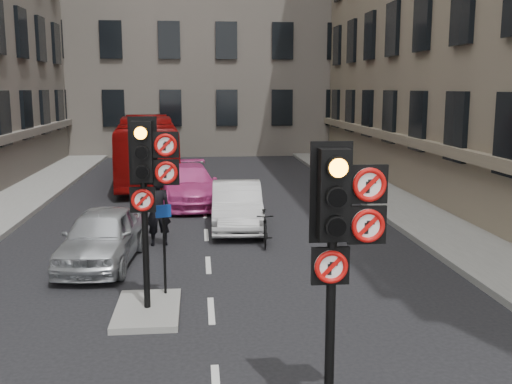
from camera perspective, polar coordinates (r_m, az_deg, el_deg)
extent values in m
cube|color=gray|center=(19.81, 16.52, -2.54)|extent=(3.00, 50.00, 0.16)
cube|color=gray|center=(11.71, -10.28, -11.00)|extent=(1.20, 2.00, 0.12)
cube|color=#6C635B|center=(44.29, -5.51, 17.37)|extent=(30.00, 14.00, 20.00)
cylinder|color=black|center=(7.70, 7.07, -13.15)|extent=(0.12, 0.12, 2.40)
cube|color=black|center=(7.20, 7.36, -0.22)|extent=(0.36, 0.28, 1.10)
cube|color=black|center=(7.33, 7.14, -0.04)|extent=(0.52, 0.03, 1.25)
cylinder|color=orange|center=(6.91, 7.88, 2.28)|extent=(0.22, 0.01, 0.22)
cylinder|color=black|center=(6.97, 7.81, -0.57)|extent=(0.22, 0.01, 0.22)
cylinder|color=black|center=(7.04, 7.74, -3.38)|extent=(0.22, 0.01, 0.22)
cube|color=black|center=(7.27, 10.65, 0.74)|extent=(0.47, 0.05, 0.47)
cylinder|color=white|center=(7.23, 10.73, 0.69)|extent=(0.41, 0.02, 0.41)
torus|color=#BF0C0A|center=(7.22, 10.77, 0.67)|extent=(0.41, 0.06, 0.41)
cube|color=#BF0C0A|center=(7.21, 10.78, 0.66)|extent=(0.25, 0.01, 0.25)
cube|color=black|center=(7.36, 10.52, -3.10)|extent=(0.47, 0.05, 0.47)
cylinder|color=white|center=(7.33, 10.61, -3.17)|extent=(0.41, 0.02, 0.41)
torus|color=#BF0C0A|center=(7.31, 10.64, -3.20)|extent=(0.41, 0.06, 0.41)
cube|color=#BF0C0A|center=(7.31, 10.65, -3.21)|extent=(0.25, 0.01, 0.25)
cube|color=black|center=(7.38, 7.09, -6.99)|extent=(0.47, 0.05, 0.47)
cylinder|color=white|center=(7.35, 7.16, -7.08)|extent=(0.41, 0.02, 0.41)
torus|color=#BF0C0A|center=(7.33, 7.19, -7.11)|extent=(0.41, 0.06, 0.41)
cube|color=#BF0C0A|center=(7.33, 7.20, -7.12)|extent=(0.25, 0.01, 0.25)
cylinder|color=black|center=(11.33, -10.48, -5.03)|extent=(0.12, 0.12, 2.40)
cube|color=black|center=(11.01, -10.77, 3.81)|extent=(0.36, 0.28, 1.10)
cube|color=black|center=(11.14, -10.71, 3.88)|extent=(0.52, 0.03, 1.25)
cylinder|color=orange|center=(10.74, -10.94, 5.53)|extent=(0.22, 0.02, 0.22)
cylinder|color=black|center=(10.77, -10.88, 3.67)|extent=(0.22, 0.02, 0.22)
cylinder|color=black|center=(10.81, -10.82, 1.83)|extent=(0.22, 0.02, 0.22)
cube|color=black|center=(10.95, -8.60, 4.47)|extent=(0.47, 0.05, 0.47)
cylinder|color=white|center=(10.91, -8.61, 4.45)|extent=(0.41, 0.02, 0.41)
torus|color=#BF0C0A|center=(10.90, -8.61, 4.44)|extent=(0.41, 0.06, 0.41)
cube|color=#BF0C0A|center=(10.89, -8.62, 4.44)|extent=(0.25, 0.02, 0.25)
cube|color=black|center=(11.01, -8.53, 1.88)|extent=(0.47, 0.05, 0.47)
cylinder|color=white|center=(10.97, -8.54, 1.85)|extent=(0.41, 0.02, 0.41)
torus|color=#BF0C0A|center=(10.95, -8.55, 1.84)|extent=(0.41, 0.06, 0.41)
cube|color=#BF0C0A|center=(10.95, -8.55, 1.83)|extent=(0.25, 0.02, 0.25)
cube|color=black|center=(11.12, -10.73, -0.72)|extent=(0.47, 0.05, 0.47)
cylinder|color=white|center=(11.08, -10.75, -0.76)|extent=(0.41, 0.02, 0.41)
torus|color=#BF0C0A|center=(11.07, -10.76, -0.77)|extent=(0.41, 0.06, 0.41)
cube|color=#BF0C0A|center=(11.06, -10.76, -0.78)|extent=(0.25, 0.02, 0.25)
imported|color=#B9BDC2|center=(14.86, -14.50, -4.15)|extent=(1.92, 4.10, 1.36)
imported|color=silver|center=(18.13, -1.84, -1.29)|extent=(1.62, 4.24, 1.38)
imported|color=#D23D90|center=(21.95, -6.46, 0.68)|extent=(2.48, 5.10, 1.43)
imported|color=maroon|center=(27.59, -10.34, 4.04)|extent=(3.30, 10.69, 2.93)
imported|color=black|center=(16.17, 0.80, -3.46)|extent=(0.54, 1.58, 0.94)
imported|color=black|center=(16.27, -9.34, -1.78)|extent=(0.77, 0.59, 1.90)
cylinder|color=black|center=(12.11, -8.72, -5.50)|extent=(0.05, 0.05, 1.79)
cube|color=navy|center=(11.88, -8.83, -1.81)|extent=(0.31, 0.13, 0.25)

